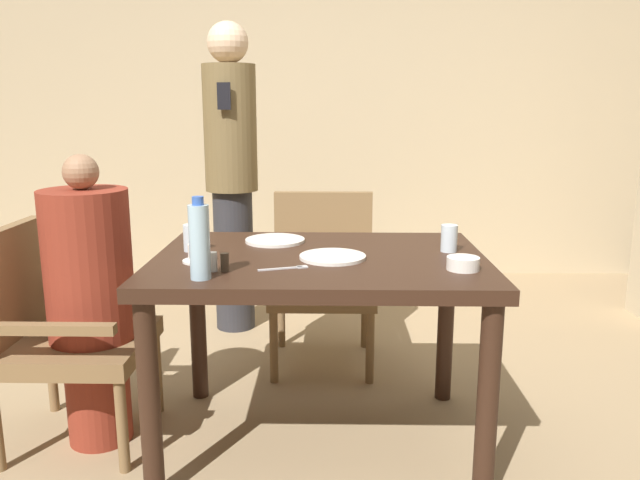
# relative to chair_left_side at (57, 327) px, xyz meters

# --- Properties ---
(ground_plane) EXTENTS (16.00, 16.00, 0.00)m
(ground_plane) POSITION_rel_chair_left_side_xyz_m (1.00, 0.00, -0.46)
(ground_plane) COLOR #9E8460
(wall_back) EXTENTS (8.00, 0.06, 2.80)m
(wall_back) POSITION_rel_chair_left_side_xyz_m (1.00, 2.56, 0.94)
(wall_back) COLOR tan
(wall_back) RESTS_ON ground_plane
(dining_table) EXTENTS (1.21, 0.87, 0.75)m
(dining_table) POSITION_rel_chair_left_side_xyz_m (1.00, 0.00, 0.18)
(dining_table) COLOR #331E14
(dining_table) RESTS_ON ground_plane
(chair_left_side) EXTENTS (0.52, 0.52, 0.85)m
(chair_left_side) POSITION_rel_chair_left_side_xyz_m (0.00, 0.00, 0.00)
(chair_left_side) COLOR brown
(chair_left_side) RESTS_ON ground_plane
(diner_in_left_chair) EXTENTS (0.32, 0.32, 1.12)m
(diner_in_left_chair) POSITION_rel_chair_left_side_xyz_m (0.14, 0.00, 0.11)
(diner_in_left_chair) COLOR maroon
(diner_in_left_chair) RESTS_ON ground_plane
(chair_far_side) EXTENTS (0.52, 0.52, 0.85)m
(chair_far_side) POSITION_rel_chair_left_side_xyz_m (1.00, 0.83, 0.00)
(chair_far_side) COLOR brown
(chair_far_side) RESTS_ON ground_plane
(standing_host) EXTENTS (0.29, 0.33, 1.73)m
(standing_host) POSITION_rel_chair_left_side_xyz_m (0.48, 1.29, 0.47)
(standing_host) COLOR #2D2D33
(standing_host) RESTS_ON ground_plane
(plate_main_left) EXTENTS (0.24, 0.24, 0.01)m
(plate_main_left) POSITION_rel_chair_left_side_xyz_m (0.81, 0.24, 0.29)
(plate_main_left) COLOR white
(plate_main_left) RESTS_ON dining_table
(plate_main_right) EXTENTS (0.24, 0.24, 0.01)m
(plate_main_right) POSITION_rel_chair_left_side_xyz_m (1.05, -0.04, 0.29)
(plate_main_right) COLOR white
(plate_main_right) RESTS_ON dining_table
(teacup_with_saucer) EXTENTS (0.11, 0.11, 0.07)m
(teacup_with_saucer) POSITION_rel_chair_left_side_xyz_m (0.57, -0.10, 0.31)
(teacup_with_saucer) COLOR white
(teacup_with_saucer) RESTS_ON dining_table
(bowl_small) EXTENTS (0.11, 0.11, 0.04)m
(bowl_small) POSITION_rel_chair_left_side_xyz_m (1.49, -0.19, 0.31)
(bowl_small) COLOR white
(bowl_small) RESTS_ON dining_table
(water_bottle) EXTENTS (0.07, 0.07, 0.26)m
(water_bottle) POSITION_rel_chair_left_side_xyz_m (0.63, -0.32, 0.41)
(water_bottle) COLOR #A3C6DB
(water_bottle) RESTS_ON dining_table
(glass_tall_near) EXTENTS (0.06, 0.06, 0.10)m
(glass_tall_near) POSITION_rel_chair_left_side_xyz_m (0.51, 0.07, 0.34)
(glass_tall_near) COLOR silver
(glass_tall_near) RESTS_ON dining_table
(glass_tall_mid) EXTENTS (0.06, 0.06, 0.10)m
(glass_tall_mid) POSITION_rel_chair_left_side_xyz_m (1.49, 0.08, 0.34)
(glass_tall_mid) COLOR silver
(glass_tall_mid) RESTS_ON dining_table
(salt_shaker) EXTENTS (0.03, 0.03, 0.07)m
(salt_shaker) POSITION_rel_chair_left_side_xyz_m (0.65, -0.23, 0.32)
(salt_shaker) COLOR white
(salt_shaker) RESTS_ON dining_table
(pepper_shaker) EXTENTS (0.03, 0.03, 0.06)m
(pepper_shaker) POSITION_rel_chair_left_side_xyz_m (0.69, -0.23, 0.32)
(pepper_shaker) COLOR #4C3D2D
(pepper_shaker) RESTS_ON dining_table
(fork_beside_plate) EXTENTS (0.17, 0.07, 0.00)m
(fork_beside_plate) POSITION_rel_chair_left_side_xyz_m (0.90, -0.19, 0.29)
(fork_beside_plate) COLOR silver
(fork_beside_plate) RESTS_ON dining_table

